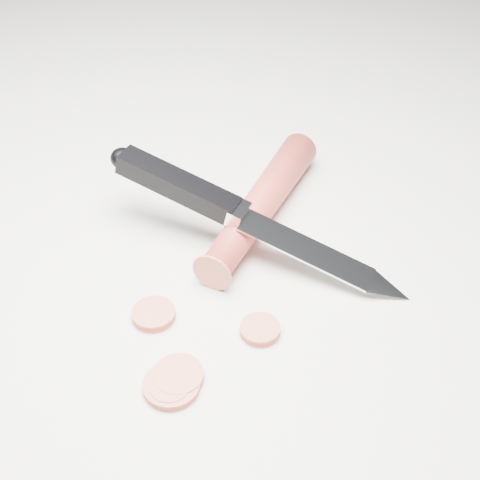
{
  "coord_description": "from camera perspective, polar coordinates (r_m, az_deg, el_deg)",
  "views": [
    {
      "loc": [
        0.04,
        -0.4,
        0.38
      ],
      "look_at": [
        0.05,
        0.02,
        0.02
      ],
      "focal_mm": 50.0,
      "sensor_mm": 36.0,
      "label": 1
    }
  ],
  "objects": [
    {
      "name": "carrot_slice_3",
      "position": [
        0.48,
        -5.29,
        -11.48
      ],
      "size": [
        0.04,
        0.04,
        0.01
      ],
      "primitive_type": "cylinder",
      "color": "#DF684A",
      "rests_on": "ground"
    },
    {
      "name": "carrot_slice_2",
      "position": [
        0.47,
        -5.99,
        -12.46
      ],
      "size": [
        0.03,
        0.03,
        0.01
      ],
      "primitive_type": "cylinder",
      "color": "#DF684A",
      "rests_on": "ground"
    },
    {
      "name": "carrot_slice_1",
      "position": [
        0.51,
        1.72,
        -7.65
      ],
      "size": [
        0.03,
        0.03,
        0.01
      ],
      "primitive_type": "cylinder",
      "color": "#DF684A",
      "rests_on": "ground"
    },
    {
      "name": "carrot",
      "position": [
        0.6,
        1.81,
        3.12
      ],
      "size": [
        0.11,
        0.19,
        0.03
      ],
      "primitive_type": "cylinder",
      "rotation": [
        1.57,
        0.0,
        -0.45
      ],
      "color": "red",
      "rests_on": "ground"
    },
    {
      "name": "carrot_slice_4",
      "position": [
        0.48,
        -5.88,
        -12.25
      ],
      "size": [
        0.04,
        0.04,
        0.01
      ],
      "primitive_type": "cylinder",
      "color": "#DF684A",
      "rests_on": "ground"
    },
    {
      "name": "ground",
      "position": [
        0.55,
        -5.18,
        -3.17
      ],
      "size": [
        2.4,
        2.4,
        0.0
      ],
      "primitive_type": "plane",
      "color": "white",
      "rests_on": "ground"
    },
    {
      "name": "carrot_slice_0",
      "position": [
        0.52,
        -7.38,
        -6.29
      ],
      "size": [
        0.03,
        0.03,
        0.01
      ],
      "primitive_type": "cylinder",
      "color": "#DF684A",
      "rests_on": "ground"
    },
    {
      "name": "kitchen_knife",
      "position": [
        0.55,
        1.31,
        1.84
      ],
      "size": [
        0.26,
        0.15,
        0.07
      ],
      "primitive_type": null,
      "color": "silver",
      "rests_on": "ground"
    }
  ]
}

